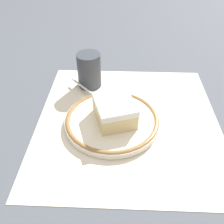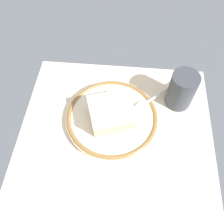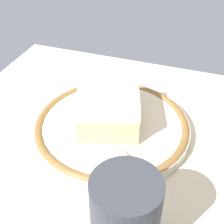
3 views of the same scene
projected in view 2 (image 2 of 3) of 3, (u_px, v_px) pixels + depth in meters
name	position (u px, v px, depth m)	size (l,w,h in m)	color
ground_plane	(116.00, 134.00, 0.55)	(2.40, 2.40, 0.00)	#4C515B
placemat	(116.00, 134.00, 0.55)	(0.42, 0.44, 0.00)	beige
plate	(112.00, 118.00, 0.56)	(0.21, 0.21, 0.02)	silver
cake_slice	(111.00, 113.00, 0.53)	(0.10, 0.11, 0.05)	beige
spoon	(147.00, 102.00, 0.58)	(0.11, 0.12, 0.01)	silver
cup	(181.00, 91.00, 0.57)	(0.06, 0.06, 0.09)	#383D47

